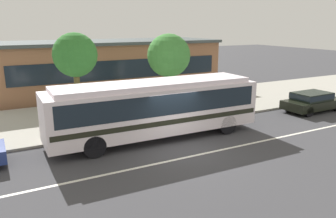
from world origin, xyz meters
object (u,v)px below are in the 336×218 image
Objects in this scene: street_tree_near_stop at (75,56)px; street_tree_mid_block at (169,56)px; pedestrian_waiting_near_sign at (118,111)px; sedan_far_ahead at (312,101)px; transit_bus at (155,106)px.

street_tree_near_stop reaches higher than street_tree_mid_block.
pedestrian_waiting_near_sign is at bearing -149.93° from street_tree_mid_block.
sedan_far_ahead is 15.31m from street_tree_near_stop.
street_tree_near_stop reaches higher than sedan_far_ahead.
sedan_far_ahead is at bearing -9.91° from pedestrian_waiting_near_sign.
pedestrian_waiting_near_sign is 4.02m from street_tree_near_stop.
street_tree_mid_block is at bearing 30.07° from pedestrian_waiting_near_sign.
street_tree_mid_block is at bearing 55.14° from transit_bus.
street_tree_mid_block reaches higher than pedestrian_waiting_near_sign.
transit_bus is at bearing -60.22° from pedestrian_waiting_near_sign.
pedestrian_waiting_near_sign is (-12.71, 2.22, 0.35)m from sedan_far_ahead.
transit_bus is 6.11m from street_tree_mid_block.
sedan_far_ahead is 0.85× the size of street_tree_near_stop.
sedan_far_ahead is at bearing -30.66° from street_tree_mid_block.
transit_bus is 5.75m from street_tree_near_stop.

